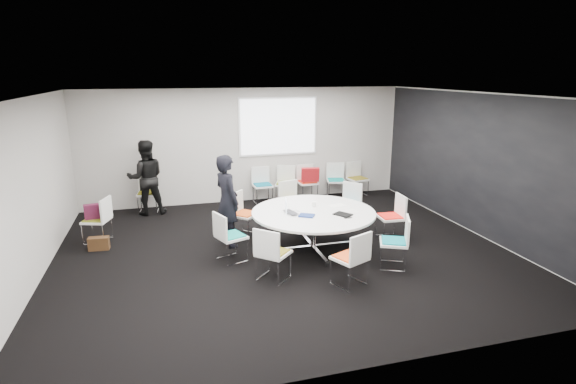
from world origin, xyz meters
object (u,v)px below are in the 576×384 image
object	(u,v)px
chair_ring_f	(273,263)
chair_back_e	(357,185)
chair_ring_e	(231,246)
person_main	(227,201)
chair_ring_a	(390,225)
chair_back_b	(285,190)
chair_ring_g	(350,268)
chair_ring_c	(292,209)
laptop	(293,212)
chair_ring_h	(394,252)
chair_back_a	(263,192)
brown_bag	(99,243)
cup	(314,204)
chair_spare_left	(98,228)
chair_back_d	(336,187)
maroon_bag	(95,211)
conference_table	(313,221)
chair_person_back	(148,200)
chair_ring_d	(245,223)
chair_ring_b	(348,211)
chair_back_c	(307,189)
person_back	(146,178)

from	to	relation	value
chair_ring_f	chair_back_e	xyz separation A→B (m)	(3.32, 4.25, 0.00)
chair_ring_e	person_main	size ratio (longest dim) A/B	0.51
chair_ring_a	chair_back_b	size ratio (longest dim) A/B	1.00
chair_ring_g	chair_back_b	bearing A→B (deg)	62.63
chair_ring_c	laptop	bearing A→B (deg)	60.21
chair_ring_h	chair_back_e	distance (m)	4.51
chair_back_a	brown_bag	size ratio (longest dim) A/B	2.44
chair_ring_g	cup	distance (m)	1.88
chair_back_b	person_main	bearing A→B (deg)	78.07
chair_back_b	chair_spare_left	xyz separation A→B (m)	(-4.19, -1.78, 0.00)
chair_back_d	maroon_bag	bearing A→B (deg)	31.38
conference_table	chair_person_back	xyz separation A→B (m)	(-2.97, 3.20, -0.27)
chair_ring_c	chair_ring_f	world-z (taller)	same
chair_back_d	chair_spare_left	distance (m)	5.83
chair_back_e	laptop	bearing A→B (deg)	39.72
chair_ring_e	chair_spare_left	bearing A→B (deg)	-145.10
chair_back_d	chair_person_back	size ratio (longest dim) A/B	1.00
chair_ring_d	chair_ring_e	xyz separation A→B (m)	(-0.45, -1.15, 0.00)
chair_ring_g	chair_ring_h	world-z (taller)	same
chair_ring_e	cup	distance (m)	1.77
chair_ring_a	laptop	bearing A→B (deg)	96.15
chair_ring_b	chair_back_d	xyz separation A→B (m)	(0.53, 2.04, 0.00)
chair_ring_g	chair_ring_c	bearing A→B (deg)	66.09
chair_ring_a	cup	size ratio (longest dim) A/B	9.78
chair_back_e	chair_back_a	bearing A→B (deg)	-10.23
chair_ring_c	chair_back_c	distance (m)	1.80
person_main	chair_spare_left	bearing A→B (deg)	50.29
chair_ring_d	maroon_bag	world-z (taller)	chair_ring_d
chair_ring_d	chair_back_d	xyz separation A→B (m)	(2.79, 2.18, 0.00)
chair_ring_e	chair_ring_g	world-z (taller)	same
chair_spare_left	laptop	size ratio (longest dim) A/B	2.51
conference_table	chair_back_a	bearing A→B (deg)	94.38
chair_ring_d	person_main	bearing A→B (deg)	-0.64
chair_ring_h	cup	world-z (taller)	chair_ring_h
chair_ring_b	person_back	xyz separation A→B (m)	(-4.15, 1.88, 0.58)
chair_ring_h	chair_back_c	size ratio (longest dim) A/B	1.00
chair_ring_e	chair_back_c	size ratio (longest dim) A/B	1.00
chair_ring_g	maroon_bag	xyz separation A→B (m)	(-3.95, 2.97, 0.34)
brown_bag	chair_back_a	bearing A→B (deg)	31.58
person_main	chair_ring_a	bearing A→B (deg)	-120.24
maroon_bag	chair_ring_b	bearing A→B (deg)	-3.21
chair_ring_h	chair_back_d	size ratio (longest dim) A/B	1.00
chair_ring_f	person_main	bearing A→B (deg)	149.80
conference_table	chair_ring_c	size ratio (longest dim) A/B	2.55
chair_back_b	chair_person_back	xyz separation A→B (m)	(-3.31, -0.01, 0.00)
chair_ring_h	chair_back_e	bearing A→B (deg)	8.94
chair_ring_d	chair_back_b	size ratio (longest dim) A/B	1.00
chair_ring_b	chair_ring_c	world-z (taller)	same
chair_ring_b	chair_back_a	world-z (taller)	same
chair_ring_c	chair_ring_h	bearing A→B (deg)	95.47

